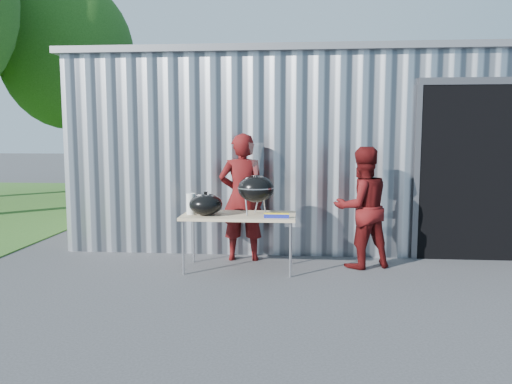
# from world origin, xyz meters

# --- Properties ---
(ground) EXTENTS (80.00, 80.00, 0.00)m
(ground) POSITION_xyz_m (0.00, 0.00, 0.00)
(ground) COLOR #38383B
(building) EXTENTS (8.20, 6.20, 3.10)m
(building) POSITION_xyz_m (0.92, 4.59, 1.54)
(building) COLOR silver
(building) RESTS_ON ground
(tree_far) EXTENTS (3.86, 3.86, 6.39)m
(tree_far) POSITION_xyz_m (-6.50, 9.00, 4.16)
(tree_far) COLOR #442D19
(tree_far) RESTS_ON ground
(folding_table) EXTENTS (1.50, 0.75, 0.75)m
(folding_table) POSITION_xyz_m (-0.42, 0.89, 0.71)
(folding_table) COLOR tan
(folding_table) RESTS_ON ground
(kettle_grill) EXTENTS (0.49, 0.49, 0.95)m
(kettle_grill) POSITION_xyz_m (-0.19, 0.88, 1.16)
(kettle_grill) COLOR black
(kettle_grill) RESTS_ON folding_table
(grill_lid) EXTENTS (0.44, 0.44, 0.32)m
(grill_lid) POSITION_xyz_m (-0.85, 0.79, 0.89)
(grill_lid) COLOR black
(grill_lid) RESTS_ON folding_table
(paper_towels) EXTENTS (0.12, 0.12, 0.28)m
(paper_towels) POSITION_xyz_m (-1.06, 0.84, 0.89)
(paper_towels) COLOR white
(paper_towels) RESTS_ON folding_table
(white_tub) EXTENTS (0.20, 0.15, 0.10)m
(white_tub) POSITION_xyz_m (-0.97, 1.10, 0.80)
(white_tub) COLOR white
(white_tub) RESTS_ON folding_table
(foil_box) EXTENTS (0.32, 0.05, 0.06)m
(foil_box) POSITION_xyz_m (0.09, 0.64, 0.78)
(foil_box) COLOR navy
(foil_box) RESTS_ON folding_table
(person_cook) EXTENTS (0.70, 0.49, 1.82)m
(person_cook) POSITION_xyz_m (-0.44, 1.41, 0.91)
(person_cook) COLOR #4E0D0D
(person_cook) RESTS_ON ground
(person_bystander) EXTENTS (0.97, 0.87, 1.65)m
(person_bystander) POSITION_xyz_m (1.23, 1.16, 0.82)
(person_bystander) COLOR #4E0D0D
(person_bystander) RESTS_ON ground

